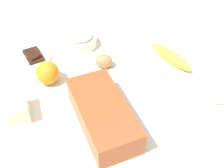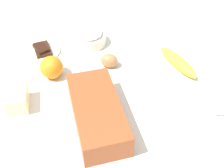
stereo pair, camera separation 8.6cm
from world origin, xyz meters
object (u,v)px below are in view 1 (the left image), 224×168
(orange_fruit, at_px, (47,73))
(egg_near_butter, at_px, (104,61))
(loaf_pan, at_px, (103,114))
(banana, at_px, (171,57))
(flour_bowl, at_px, (80,39))
(butter_block, at_px, (17,108))
(chocolate_plate, at_px, (34,57))
(sugar_bowl, at_px, (214,95))

(orange_fruit, xyz_separation_m, egg_near_butter, (-0.02, 0.20, -0.01))
(loaf_pan, distance_m, egg_near_butter, 0.26)
(orange_fruit, bearing_deg, banana, 85.92)
(flour_bowl, xyz_separation_m, butter_block, (0.29, -0.26, 0.00))
(butter_block, bearing_deg, orange_fruit, 137.30)
(flour_bowl, bearing_deg, chocolate_plate, -81.22)
(chocolate_plate, bearing_deg, banana, 70.12)
(flour_bowl, height_order, chocolate_plate, flour_bowl)
(sugar_bowl, distance_m, butter_block, 0.60)
(butter_block, bearing_deg, sugar_bowl, 76.50)
(sugar_bowl, height_order, butter_block, sugar_bowl)
(flour_bowl, distance_m, banana, 0.35)
(sugar_bowl, relative_size, orange_fruit, 1.80)
(chocolate_plate, bearing_deg, flour_bowl, 98.78)
(flour_bowl, xyz_separation_m, chocolate_plate, (0.03, -0.19, -0.02))
(flour_bowl, distance_m, orange_fruit, 0.23)
(loaf_pan, relative_size, orange_fruit, 3.69)
(loaf_pan, distance_m, banana, 0.38)
(loaf_pan, distance_m, chocolate_plate, 0.40)
(egg_near_butter, bearing_deg, banana, 78.70)
(banana, distance_m, egg_near_butter, 0.24)
(banana, xyz_separation_m, orange_fruit, (-0.03, -0.44, 0.02))
(sugar_bowl, xyz_separation_m, butter_block, (-0.14, -0.58, -0.00))
(flour_bowl, relative_size, banana, 0.66)
(banana, bearing_deg, egg_near_butter, -101.30)
(orange_fruit, distance_m, chocolate_plate, 0.15)
(flour_bowl, bearing_deg, sugar_bowl, 36.78)
(loaf_pan, bearing_deg, flour_bowl, 171.47)
(loaf_pan, xyz_separation_m, chocolate_plate, (-0.37, -0.15, -0.03))
(flour_bowl, bearing_deg, butter_block, -42.31)
(sugar_bowl, relative_size, chocolate_plate, 1.08)
(flour_bowl, distance_m, egg_near_butter, 0.16)
(loaf_pan, relative_size, flour_bowl, 2.28)
(banana, distance_m, orange_fruit, 0.44)
(loaf_pan, relative_size, chocolate_plate, 2.22)
(loaf_pan, relative_size, sugar_bowl, 2.05)
(sugar_bowl, bearing_deg, loaf_pan, -94.84)
(flour_bowl, xyz_separation_m, orange_fruit, (0.17, -0.15, 0.01))
(banana, bearing_deg, orange_fruit, -94.08)
(sugar_bowl, height_order, chocolate_plate, sugar_bowl)
(loaf_pan, distance_m, sugar_bowl, 0.35)
(butter_block, bearing_deg, chocolate_plate, 163.73)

